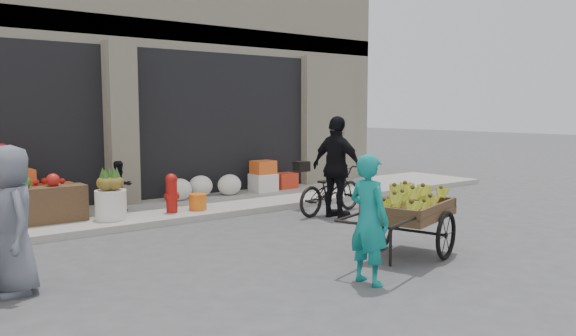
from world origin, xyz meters
TOP-DOWN VIEW (x-y plane):
  - ground at (0.00, 0.00)m, footprint 80.00×80.00m
  - sidewalk at (0.00, 4.10)m, footprint 18.00×2.20m
  - building at (0.00, 8.03)m, footprint 14.00×6.45m
  - pineapple_bin at (-0.75, 3.60)m, footprint 0.52×0.52m
  - fire_hydrant at (0.35, 3.55)m, footprint 0.22×0.22m
  - orange_bucket at (0.85, 3.50)m, footprint 0.32×0.32m
  - right_bay_goods at (2.61, 4.70)m, footprint 3.35×0.60m
  - seated_person at (-0.35, 4.20)m, footprint 0.51×0.43m
  - banana_cart at (1.67, -0.80)m, footprint 2.36×1.47m
  - vendor_woman at (0.44, -1.28)m, footprint 0.37×0.55m
  - vendor_grey at (-2.84, 0.80)m, footprint 0.61×0.84m
  - bicycle at (3.00, 2.22)m, footprint 1.78×0.84m
  - cyclist at (2.80, 1.82)m, footprint 0.61×1.14m

SIDE VIEW (x-z plane):
  - ground at x=0.00m, z-range 0.00..0.00m
  - sidewalk at x=0.00m, z-range 0.00..0.12m
  - orange_bucket at x=0.85m, z-range 0.12..0.42m
  - pineapple_bin at x=-0.75m, z-range 0.12..0.62m
  - right_bay_goods at x=2.61m, z-range 0.06..0.76m
  - bicycle at x=3.00m, z-range 0.00..0.90m
  - fire_hydrant at x=0.35m, z-range 0.15..0.86m
  - seated_person at x=-0.35m, z-range 0.12..1.05m
  - banana_cart at x=1.67m, z-range 0.21..1.13m
  - vendor_woman at x=0.44m, z-range 0.00..1.49m
  - vendor_grey at x=-2.84m, z-range 0.00..1.61m
  - cyclist at x=2.80m, z-range 0.00..1.86m
  - building at x=0.00m, z-range -0.13..6.87m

